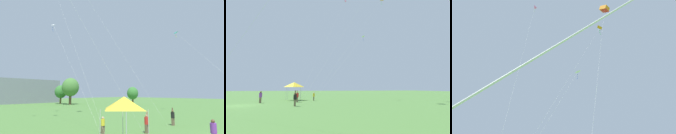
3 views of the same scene
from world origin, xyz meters
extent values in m
cylinder|color=silver|center=(-6.90, 14.78, 6.56)|extent=(0.15, 10.09, 13.12)
pyramid|color=white|center=(-6.99, 19.82, 13.16)|extent=(0.72, 0.57, 0.35)
sphere|color=blue|center=(-7.03, 19.85, 12.74)|extent=(0.09, 0.09, 0.09)
sphere|color=blue|center=(-7.06, 19.89, 12.48)|extent=(0.09, 0.09, 0.09)
sphere|color=blue|center=(-7.04, 19.77, 12.22)|extent=(0.09, 0.09, 0.09)
cylinder|color=silver|center=(-0.61, 13.55, 10.20)|extent=(3.82, 12.06, 20.39)
cube|color=orange|center=(-2.51, 19.57, 20.39)|extent=(1.14, 0.91, 0.87)
cube|color=red|center=(-2.51, 19.57, 20.11)|extent=(0.92, 0.85, 0.40)
sphere|color=red|center=(-2.45, 19.51, 19.78)|extent=(0.15, 0.15, 0.15)
sphere|color=red|center=(-2.55, 19.63, 19.36)|extent=(0.15, 0.15, 0.15)
cylinder|color=silver|center=(-6.09, 16.33, 10.48)|extent=(1.49, 14.32, 20.97)
pyramid|color=orange|center=(-5.33, 23.50, 21.02)|extent=(0.68, 0.87, 0.37)
sphere|color=green|center=(-5.40, 23.55, 20.47)|extent=(0.12, 0.12, 0.12)
sphere|color=green|center=(-5.40, 23.45, 20.13)|extent=(0.12, 0.12, 0.12)
sphere|color=green|center=(-5.27, 23.48, 19.79)|extent=(0.12, 0.12, 0.12)
cylinder|color=silver|center=(-8.49, 12.13, 12.30)|extent=(8.62, 10.52, 24.60)
cone|color=pink|center=(-12.79, 17.38, 24.60)|extent=(0.69, 0.87, 0.86)
sphere|color=white|center=(-12.82, 17.41, 24.28)|extent=(0.08, 0.08, 0.08)
sphere|color=white|center=(-12.83, 17.42, 24.06)|extent=(0.08, 0.08, 0.08)
sphere|color=white|center=(-12.81, 17.46, 23.84)|extent=(0.08, 0.08, 0.08)
sphere|color=white|center=(-12.83, 17.36, 23.62)|extent=(0.08, 0.08, 0.08)
camera|label=1|loc=(-17.75, -2.52, 3.64)|focal=28.00mm
camera|label=2|loc=(21.89, 8.62, 2.27)|focal=24.00mm
camera|label=3|loc=(6.83, -0.57, 2.49)|focal=35.00mm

